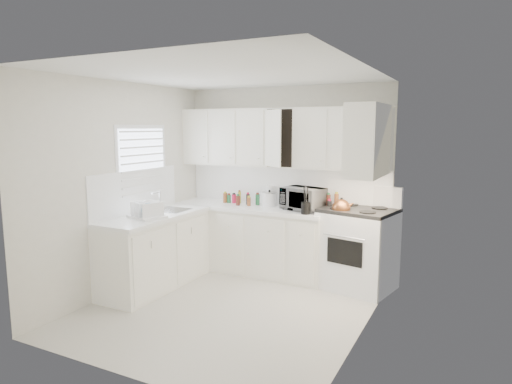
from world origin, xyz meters
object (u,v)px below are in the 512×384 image
Objects in this scene: rice_cooker at (269,198)px; dish_rack at (147,209)px; stove at (358,238)px; tea_kettle at (341,207)px; microwave at (303,196)px; utensil_crock at (306,200)px.

rice_cooker is 0.52× the size of dish_rack.
tea_kettle is at bearing -126.83° from stove.
stove is 0.47m from tea_kettle.
stove reaches higher than microwave.
stove reaches higher than dish_rack.
stove is 0.82m from utensil_crock.
utensil_crock is at bearing -34.33° from rice_cooker.
utensil_crock reaches higher than microwave.
dish_rack is (-0.97, -1.45, 0.01)m from rice_cooker.
utensil_crock reaches higher than dish_rack.
tea_kettle is 1.27× the size of rice_cooker.
tea_kettle is at bearing -3.30° from microwave.
microwave is at bearing -15.95° from rice_cooker.
microwave is at bearing -171.07° from stove.
tea_kettle reaches higher than dish_rack.
microwave is 1.27× the size of dish_rack.
dish_rack is at bearing -130.75° from rice_cooker.
rice_cooker is (-0.53, 0.08, -0.07)m from microwave.
utensil_crock is (-0.44, -0.07, 0.07)m from tea_kettle.
dish_rack is (-2.26, -1.33, 0.41)m from stove.
stove is at bearing 47.42° from dish_rack.
stove is at bearing 19.91° from utensil_crock.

